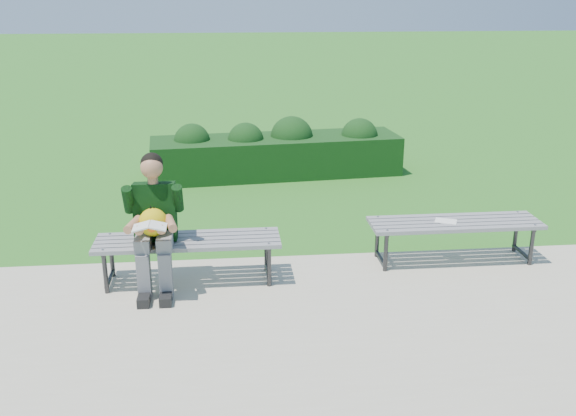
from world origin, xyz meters
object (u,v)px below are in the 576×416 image
at_px(hedge, 277,151).
at_px(bench_left, 188,244).
at_px(paper_sheet, 446,221).
at_px(seated_boy, 154,220).
at_px(bench_right, 455,226).

height_order(hedge, bench_left, hedge).
bearing_deg(bench_left, hedge, 72.89).
relative_size(hedge, paper_sheet, 14.83).
bearing_deg(seated_boy, bench_right, 6.20).
height_order(bench_left, seated_boy, seated_boy).
bearing_deg(bench_left, seated_boy, -161.83).
relative_size(hedge, bench_right, 2.19).
bearing_deg(paper_sheet, hedge, 111.96).
bearing_deg(seated_boy, bench_left, 18.17).
xyz_separation_m(bench_left, paper_sheet, (2.68, 0.24, 0.06)).
xyz_separation_m(bench_right, seated_boy, (-3.08, -0.33, 0.30)).
bearing_deg(bench_left, bench_right, 4.85).
height_order(bench_left, paper_sheet, bench_left).
height_order(bench_left, bench_right, same).
bearing_deg(seated_boy, hedge, 69.43).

